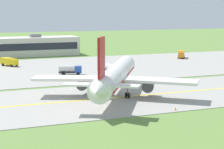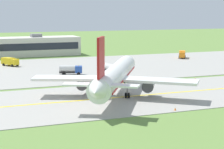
{
  "view_description": "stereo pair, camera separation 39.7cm",
  "coord_description": "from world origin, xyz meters",
  "px_view_note": "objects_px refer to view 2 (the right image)",
  "views": [
    {
      "loc": [
        -26.66,
        -70.04,
        16.76
      ],
      "look_at": [
        2.47,
        3.98,
        4.0
      ],
      "focal_mm": 63.69,
      "sensor_mm": 36.0,
      "label": 1
    },
    {
      "loc": [
        -26.29,
        -70.19,
        16.76
      ],
      "look_at": [
        2.47,
        3.98,
        4.0
      ],
      "focal_mm": 63.69,
      "sensor_mm": 36.0,
      "label": 2
    }
  ],
  "objects_px": {
    "service_truck_fuel": "(182,54)",
    "service_truck_pushback": "(71,69)",
    "service_truck_baggage": "(10,61)",
    "airplane_lead": "(115,76)",
    "service_truck_catering": "(108,67)"
  },
  "relations": [
    {
      "from": "service_truck_fuel",
      "to": "service_truck_pushback",
      "type": "xyz_separation_m",
      "value": [
        -47.07,
        -21.86,
        0.0
      ]
    },
    {
      "from": "service_truck_baggage",
      "to": "service_truck_pushback",
      "type": "height_order",
      "value": "service_truck_pushback"
    },
    {
      "from": "service_truck_baggage",
      "to": "service_truck_fuel",
      "type": "xyz_separation_m",
      "value": [
        59.95,
        -1.09,
        0.0
      ]
    },
    {
      "from": "service_truck_baggage",
      "to": "service_truck_pushback",
      "type": "xyz_separation_m",
      "value": [
        12.89,
        -22.96,
        0.0
      ]
    },
    {
      "from": "service_truck_baggage",
      "to": "service_truck_pushback",
      "type": "bearing_deg",
      "value": -60.69
    },
    {
      "from": "airplane_lead",
      "to": "service_truck_pushback",
      "type": "relative_size",
      "value": 5.64
    },
    {
      "from": "service_truck_baggage",
      "to": "service_truck_catering",
      "type": "height_order",
      "value": "service_truck_catering"
    },
    {
      "from": "service_truck_baggage",
      "to": "service_truck_fuel",
      "type": "bearing_deg",
      "value": -1.04
    },
    {
      "from": "airplane_lead",
      "to": "service_truck_baggage",
      "type": "xyz_separation_m",
      "value": [
        -14.12,
        51.72,
        -2.6
      ]
    },
    {
      "from": "service_truck_fuel",
      "to": "service_truck_pushback",
      "type": "bearing_deg",
      "value": -155.08
    },
    {
      "from": "service_truck_pushback",
      "to": "service_truck_fuel",
      "type": "bearing_deg",
      "value": 24.92
    },
    {
      "from": "airplane_lead",
      "to": "service_truck_baggage",
      "type": "height_order",
      "value": "airplane_lead"
    },
    {
      "from": "service_truck_catering",
      "to": "service_truck_pushback",
      "type": "relative_size",
      "value": 0.99
    },
    {
      "from": "service_truck_baggage",
      "to": "service_truck_catering",
      "type": "relative_size",
      "value": 0.98
    },
    {
      "from": "service_truck_baggage",
      "to": "service_truck_pushback",
      "type": "distance_m",
      "value": 26.33
    }
  ]
}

